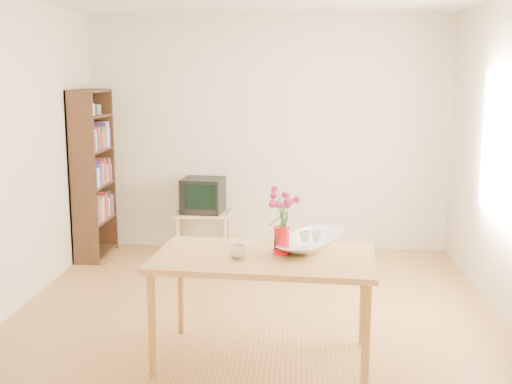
# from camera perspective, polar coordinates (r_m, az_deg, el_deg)

# --- Properties ---
(room) EXTENTS (4.50, 4.50, 4.50)m
(room) POSITION_cam_1_polar(r_m,az_deg,el_deg) (4.94, 0.10, 2.82)
(room) COLOR #9E6F38
(room) RESTS_ON ground
(table) EXTENTS (1.55, 0.96, 0.75)m
(table) POSITION_cam_1_polar(r_m,az_deg,el_deg) (4.37, 0.73, -6.62)
(table) COLOR #B2793D
(table) RESTS_ON ground
(tv_stand) EXTENTS (0.60, 0.45, 0.46)m
(tv_stand) POSITION_cam_1_polar(r_m,az_deg,el_deg) (7.10, -4.70, -2.36)
(tv_stand) COLOR tan
(tv_stand) RESTS_ON ground
(bookshelf) EXTENTS (0.28, 0.70, 1.80)m
(bookshelf) POSITION_cam_1_polar(r_m,az_deg,el_deg) (7.07, -14.26, 1.03)
(bookshelf) COLOR black
(bookshelf) RESTS_ON ground
(pitcher) EXTENTS (0.13, 0.20, 0.19)m
(pitcher) POSITION_cam_1_polar(r_m,az_deg,el_deg) (4.38, 2.30, -4.40)
(pitcher) COLOR red
(pitcher) RESTS_ON table
(flowers) EXTENTS (0.21, 0.21, 0.30)m
(flowers) POSITION_cam_1_polar(r_m,az_deg,el_deg) (4.32, 2.33, -1.29)
(flowers) COLOR #BD2C6B
(flowers) RESTS_ON pitcher
(mug) EXTENTS (0.11, 0.11, 0.09)m
(mug) POSITION_cam_1_polar(r_m,az_deg,el_deg) (4.29, -1.61, -5.30)
(mug) COLOR white
(mug) RESTS_ON table
(bowl) EXTENTS (0.65, 0.65, 0.46)m
(bowl) POSITION_cam_1_polar(r_m,az_deg,el_deg) (4.51, 4.88, -2.08)
(bowl) COLOR white
(bowl) RESTS_ON table
(teacup_a) EXTENTS (0.10, 0.10, 0.06)m
(teacup_a) POSITION_cam_1_polar(r_m,az_deg,el_deg) (4.52, 4.37, -2.65)
(teacup_a) COLOR white
(teacup_a) RESTS_ON bowl
(teacup_b) EXTENTS (0.10, 0.10, 0.07)m
(teacup_b) POSITION_cam_1_polar(r_m,az_deg,el_deg) (4.54, 5.44, -2.60)
(teacup_b) COLOR white
(teacup_b) RESTS_ON bowl
(television) EXTENTS (0.47, 0.44, 0.38)m
(television) POSITION_cam_1_polar(r_m,az_deg,el_deg) (7.06, -4.72, -0.23)
(television) COLOR black
(television) RESTS_ON tv_stand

